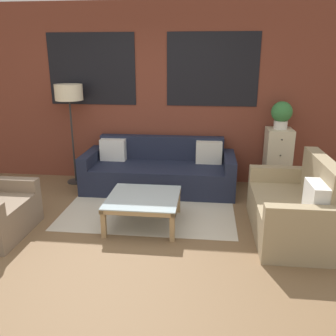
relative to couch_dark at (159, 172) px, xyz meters
name	(u,v)px	position (x,y,z in m)	size (l,w,h in m)	color
ground_plane	(119,252)	(-0.18, -1.95, -0.28)	(16.00, 16.00, 0.00)	brown
wall_back_brick	(152,95)	(-0.18, 0.49, 1.13)	(8.40, 0.09, 2.80)	brown
rug	(151,206)	(-0.03, -0.70, -0.27)	(2.28, 1.75, 0.00)	beige
couch_dark	(159,172)	(0.00, 0.00, 0.00)	(2.30, 0.88, 0.78)	#1E2338
settee_vintage	(294,210)	(1.75, -1.32, 0.03)	(0.80, 1.43, 0.92)	tan
coffee_table	(143,201)	(-0.03, -1.25, 0.03)	(0.86, 0.86, 0.36)	silver
floor_lamp	(69,97)	(-1.42, 0.15, 1.13)	(0.43, 0.43, 1.59)	#2D2D2D
drawer_cabinet	(277,159)	(1.81, 0.21, 0.20)	(0.38, 0.42, 0.95)	beige
potted_plant	(282,114)	(1.81, 0.21, 0.91)	(0.31, 0.31, 0.41)	silver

